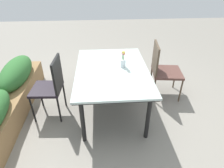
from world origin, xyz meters
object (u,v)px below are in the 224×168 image
at_px(flower_vase, 123,61).
at_px(chair_far_side, 51,85).
at_px(dining_table, 112,73).
at_px(chair_near_right, 162,68).
at_px(planter_box, 7,100).

bearing_deg(flower_vase, chair_far_side, 96.74).
height_order(dining_table, chair_far_side, chair_far_side).
xyz_separation_m(dining_table, flower_vase, (0.06, -0.17, 0.17)).
height_order(chair_near_right, flower_vase, flower_vase).
height_order(chair_near_right, planter_box, chair_near_right).
height_order(flower_vase, planter_box, flower_vase).
relative_size(chair_far_side, flower_vase, 3.67).
height_order(dining_table, chair_near_right, chair_near_right).
distance_m(chair_near_right, planter_box, 2.55).
xyz_separation_m(chair_near_right, flower_vase, (-0.30, 0.73, 0.31)).
bearing_deg(flower_vase, chair_near_right, -67.90).
bearing_deg(flower_vase, dining_table, 109.71).
xyz_separation_m(dining_table, chair_far_side, (-0.07, 0.91, -0.13)).
xyz_separation_m(chair_far_side, flower_vase, (0.13, -1.08, 0.29)).
bearing_deg(chair_far_side, chair_near_right, -73.22).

